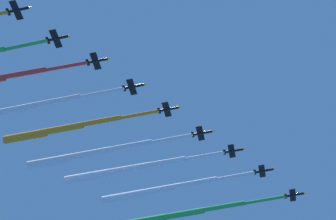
{
  "coord_description": "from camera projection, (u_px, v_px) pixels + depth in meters",
  "views": [
    {
      "loc": [
        9.14,
        106.75,
        -7.69
      ],
      "look_at": [
        0.0,
        0.0,
        187.6
      ],
      "focal_mm": 57.11,
      "sensor_mm": 36.0,
      "label": 1
    }
  ],
  "objects": [
    {
      "name": "jet_port_outer",
      "position": [
        10.0,
        110.0,
        223.15
      ],
      "size": [
        83.86,
        30.13,
        4.23
      ],
      "color": "black"
    },
    {
      "name": "jet_starboard_mid",
      "position": [
        60.0,
        129.0,
        228.11
      ],
      "size": [
        75.54,
        27.42,
        4.27
      ],
      "color": "black"
    },
    {
      "name": "jet_lead",
      "position": [
        179.0,
        215.0,
        247.58
      ],
      "size": [
        84.32,
        30.76,
        4.13
      ],
      "color": "black"
    },
    {
      "name": "jet_port_inner",
      "position": [
        157.0,
        190.0,
        245.18
      ],
      "size": [
        77.84,
        29.03,
        4.22
      ],
      "color": "black"
    },
    {
      "name": "jet_port_mid",
      "position": [
        87.0,
        154.0,
        232.4
      ],
      "size": [
        80.7,
        29.3,
        4.17
      ],
      "color": "black"
    },
    {
      "name": "jet_starboard_inner",
      "position": [
        122.0,
        170.0,
        239.72
      ],
      "size": [
        79.91,
        28.46,
        4.21
      ],
      "color": "black"
    }
  ]
}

